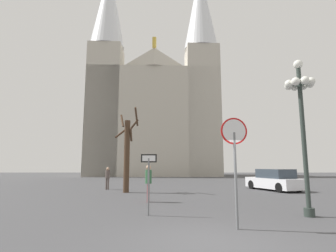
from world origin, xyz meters
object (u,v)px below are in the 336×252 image
pedestrian_standing (108,176)px  stop_sign (235,150)px  cathedral (154,103)px  pedestrian_walking (149,179)px  bare_tree (127,151)px  one_way_arrow_sign (149,176)px  street_lamp (302,109)px  parked_car_near_white (275,180)px

pedestrian_standing → stop_sign: bearing=-62.2°
cathedral → pedestrian_walking: 34.62m
bare_tree → one_way_arrow_sign: bearing=-75.7°
stop_sign → bare_tree: bare_tree is taller
stop_sign → pedestrian_walking: stop_sign is taller
stop_sign → street_lamp: 3.85m
street_lamp → pedestrian_walking: (-5.90, 3.71, -2.73)m
bare_tree → pedestrian_standing: 3.25m
one_way_arrow_sign → street_lamp: size_ratio=0.38×
one_way_arrow_sign → pedestrian_standing: bearing=110.4°
street_lamp → parked_car_near_white: (2.70, 9.75, -3.12)m
street_lamp → pedestrian_standing: bearing=132.3°
pedestrian_standing → pedestrian_walking: bearing=-62.1°
bare_tree → parked_car_near_white: 10.69m
stop_sign → bare_tree: size_ratio=0.56×
one_way_arrow_sign → bare_tree: size_ratio=0.39×
bare_tree → pedestrian_walking: bare_tree is taller
cathedral → street_lamp: 38.08m
cathedral → bare_tree: cathedral is taller
cathedral → pedestrian_standing: cathedral is taller
cathedral → pedestrian_standing: (-2.02, -25.90, -11.74)m
street_lamp → bare_tree: size_ratio=1.02×
one_way_arrow_sign → pedestrian_standing: 10.88m
pedestrian_walking → bare_tree: bearing=111.5°
bare_tree → parked_car_near_white: (10.40, 1.50, -2.00)m
parked_car_near_white → pedestrian_standing: 12.16m
cathedral → stop_sign: 39.78m
street_lamp → one_way_arrow_sign: bearing=178.0°
parked_car_near_white → pedestrian_walking: bearing=-144.9°
bare_tree → pedestrian_standing: size_ratio=3.48×
cathedral → bare_tree: bearing=-90.6°
cathedral → stop_sign: bearing=-83.4°
street_lamp → bare_tree: 11.34m
stop_sign → pedestrian_standing: size_ratio=1.95×
one_way_arrow_sign → bare_tree: 8.41m
one_way_arrow_sign → parked_car_near_white: (8.34, 9.56, -0.70)m
one_way_arrow_sign → pedestrian_standing: one_way_arrow_sign is taller
cathedral → one_way_arrow_sign: 37.86m
one_way_arrow_sign → pedestrian_standing: size_ratio=1.34×
pedestrian_standing → parked_car_near_white: bearing=-3.0°
pedestrian_walking → stop_sign: bearing=-62.3°
pedestrian_walking → street_lamp: bearing=-32.2°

